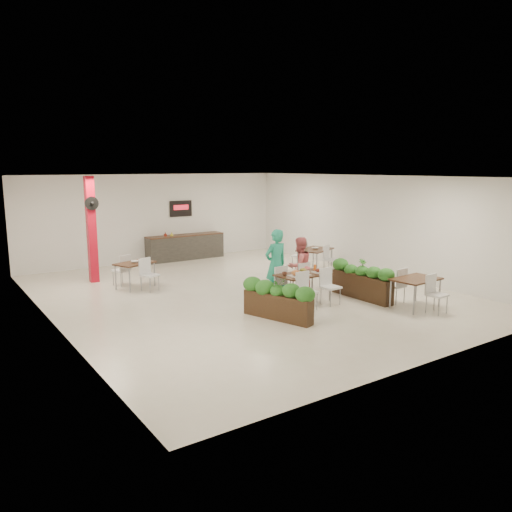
# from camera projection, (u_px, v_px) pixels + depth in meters

# --- Properties ---
(ground) EXTENTS (12.00, 12.00, 0.00)m
(ground) POSITION_uv_depth(u_px,v_px,m) (244.00, 294.00, 13.80)
(ground) COLOR beige
(ground) RESTS_ON ground
(room_shell) EXTENTS (10.10, 12.10, 3.22)m
(room_shell) POSITION_uv_depth(u_px,v_px,m) (244.00, 221.00, 13.45)
(room_shell) COLOR white
(room_shell) RESTS_ON ground
(red_column) EXTENTS (0.40, 0.41, 3.20)m
(red_column) POSITION_uv_depth(u_px,v_px,m) (91.00, 228.00, 14.93)
(red_column) COLOR #B80C21
(red_column) RESTS_ON ground
(service_counter) EXTENTS (3.00, 0.64, 2.20)m
(service_counter) POSITION_uv_depth(u_px,v_px,m) (185.00, 246.00, 18.87)
(service_counter) COLOR #292725
(service_counter) RESTS_ON ground
(main_table) EXTENTS (1.43, 1.67, 0.92)m
(main_table) POSITION_uv_depth(u_px,v_px,m) (303.00, 278.00, 12.84)
(main_table) COLOR black
(main_table) RESTS_ON ground
(diner_man) EXTENTS (0.70, 0.47, 1.86)m
(diner_man) POSITION_uv_depth(u_px,v_px,m) (276.00, 264.00, 13.11)
(diner_man) COLOR #27AA85
(diner_man) RESTS_ON ground
(diner_woman) EXTENTS (0.80, 0.63, 1.59)m
(diner_woman) POSITION_uv_depth(u_px,v_px,m) (299.00, 266.00, 13.57)
(diner_woman) COLOR #E4656B
(diner_woman) RESTS_ON ground
(planter_left) EXTENTS (0.85, 1.81, 0.98)m
(planter_left) POSITION_uv_depth(u_px,v_px,m) (278.00, 298.00, 11.40)
(planter_left) COLOR black
(planter_left) RESTS_ON ground
(planter_right) EXTENTS (0.40, 2.04, 1.06)m
(planter_right) POSITION_uv_depth(u_px,v_px,m) (362.00, 280.00, 13.22)
(planter_right) COLOR black
(planter_right) RESTS_ON ground
(side_table_a) EXTENTS (1.24, 1.66, 0.92)m
(side_table_a) POSITION_uv_depth(u_px,v_px,m) (135.00, 267.00, 14.34)
(side_table_a) COLOR black
(side_table_a) RESTS_ON ground
(side_table_b) EXTENTS (1.46, 1.66, 0.92)m
(side_table_b) POSITION_uv_depth(u_px,v_px,m) (315.00, 252.00, 16.71)
(side_table_b) COLOR black
(side_table_b) RESTS_ON ground
(side_table_c) EXTENTS (1.25, 1.65, 0.92)m
(side_table_c) POSITION_uv_depth(u_px,v_px,m) (416.00, 283.00, 12.32)
(side_table_c) COLOR black
(side_table_c) RESTS_ON ground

